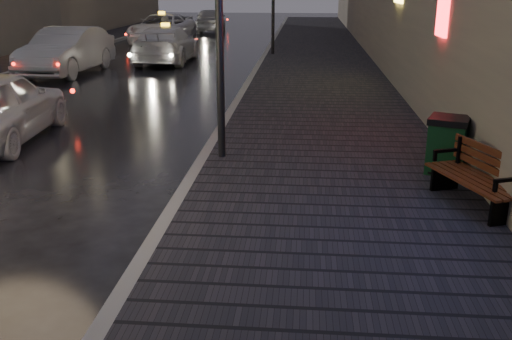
{
  "coord_description": "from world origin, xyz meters",
  "views": [
    {
      "loc": [
        3.38,
        -4.16,
        3.27
      ],
      "look_at": [
        2.75,
        3.11,
        0.85
      ],
      "focal_mm": 40.0,
      "sensor_mm": 36.0,
      "label": 1
    }
  ],
  "objects": [
    {
      "name": "sidewalk",
      "position": [
        3.9,
        21.0,
        0.07
      ],
      "size": [
        4.6,
        58.0,
        0.15
      ],
      "primitive_type": "cube",
      "color": "black",
      "rests_on": "ground"
    },
    {
      "name": "curb",
      "position": [
        1.5,
        21.0,
        0.07
      ],
      "size": [
        0.2,
        58.0,
        0.15
      ],
      "primitive_type": "cube",
      "color": "slate",
      "rests_on": "ground"
    },
    {
      "name": "sidewalk_far",
      "position": [
        -8.7,
        21.0,
        0.07
      ],
      "size": [
        2.4,
        58.0,
        0.15
      ],
      "primitive_type": "cube",
      "color": "black",
      "rests_on": "ground"
    },
    {
      "name": "curb_far",
      "position": [
        -7.4,
        21.0,
        0.07
      ],
      "size": [
        0.2,
        58.0,
        0.15
      ],
      "primitive_type": "cube",
      "color": "slate",
      "rests_on": "ground"
    },
    {
      "name": "bench",
      "position": [
        5.91,
        3.87,
        0.58
      ],
      "size": [
        1.15,
        1.79,
        0.87
      ],
      "rotation": [
        0.0,
        0.0,
        0.36
      ],
      "color": "black",
      "rests_on": "sidewalk"
    },
    {
      "name": "trash_bin",
      "position": [
        5.8,
        5.38,
        0.64
      ],
      "size": [
        0.82,
        0.82,
        0.97
      ],
      "rotation": [
        0.0,
        0.0,
        -0.37
      ],
      "color": "black",
      "rests_on": "sidewalk"
    },
    {
      "name": "car_left_mid",
      "position": [
        -5.41,
        16.41,
        0.84
      ],
      "size": [
        2.01,
        5.15,
        1.67
      ],
      "primitive_type": "imported",
      "rotation": [
        0.0,
        0.0,
        -0.05
      ],
      "color": "#96959D",
      "rests_on": "ground"
    },
    {
      "name": "taxi_mid",
      "position": [
        -2.49,
        19.75,
        0.75
      ],
      "size": [
        2.15,
        5.17,
        1.5
      ],
      "primitive_type": "imported",
      "rotation": [
        0.0,
        0.0,
        3.15
      ],
      "color": "silver",
      "rests_on": "ground"
    },
    {
      "name": "taxi_far",
      "position": [
        -4.62,
        27.68,
        0.78
      ],
      "size": [
        3.08,
        5.83,
        1.56
      ],
      "primitive_type": "imported",
      "rotation": [
        0.0,
        0.0,
        -0.09
      ],
      "color": "silver",
      "rests_on": "ground"
    },
    {
      "name": "car_far",
      "position": [
        -3.08,
        34.72,
        0.8
      ],
      "size": [
        2.35,
        4.84,
        1.59
      ],
      "primitive_type": "imported",
      "rotation": [
        0.0,
        0.0,
        3.24
      ],
      "color": "gray",
      "rests_on": "ground"
    }
  ]
}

